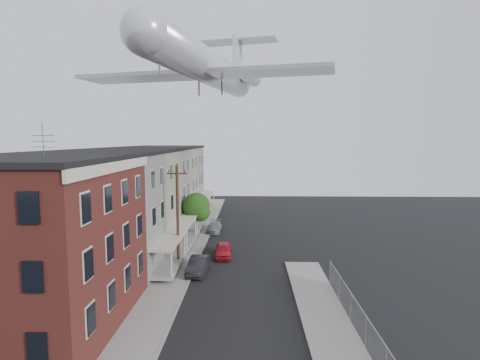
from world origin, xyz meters
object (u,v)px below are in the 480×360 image
object	(u,v)px
car_mid	(198,265)
car_far	(214,227)
airplane	(209,67)
utility_pole	(178,215)
street_tree	(197,208)
car_near	(223,250)

from	to	relation	value
car_mid	car_far	size ratio (longest dim) A/B	1.02
car_far	airplane	world-z (taller)	airplane
utility_pole	street_tree	size ratio (longest dim) A/B	1.73
car_near	car_far	distance (m)	9.93
street_tree	airplane	xyz separation A→B (m)	(1.95, -4.37, 14.89)
street_tree	car_far	xyz separation A→B (m)	(1.67, 2.63, -2.87)
street_tree	utility_pole	bearing A→B (deg)	-91.89
street_tree	car_near	xyz separation A→B (m)	(3.47, -7.13, -2.79)
utility_pole	car_far	size ratio (longest dim) A/B	2.23
car_far	airplane	bearing A→B (deg)	-87.28
utility_pole	car_near	distance (m)	6.19
utility_pole	airplane	xyz separation A→B (m)	(2.27, 5.55, 13.67)
street_tree	airplane	bearing A→B (deg)	-66.02
utility_pole	car_mid	distance (m)	4.78
car_mid	airplane	world-z (taller)	airplane
airplane	utility_pole	bearing A→B (deg)	-112.27
street_tree	car_mid	bearing A→B (deg)	-81.82
utility_pole	car_far	xyz separation A→B (m)	(2.00, 12.56, -4.09)
car_near	airplane	world-z (taller)	airplane
car_near	utility_pole	bearing A→B (deg)	-146.28
street_tree	car_mid	size ratio (longest dim) A/B	1.26
utility_pole	car_mid	world-z (taller)	utility_pole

